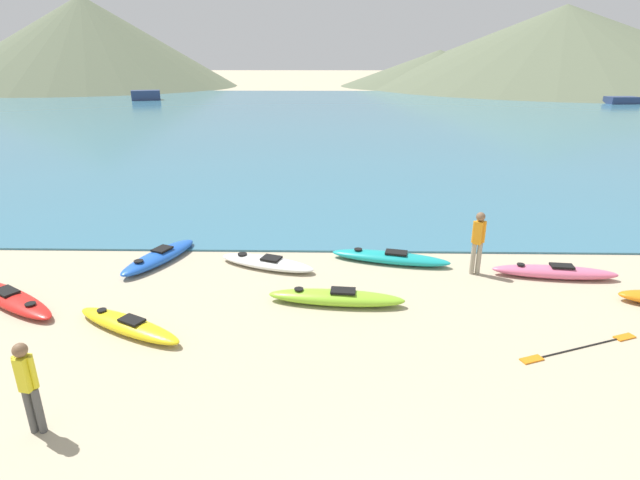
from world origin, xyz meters
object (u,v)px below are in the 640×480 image
(kayak_on_sand_3, at_px, (390,258))
(moored_boat_0, at_px, (146,95))
(person_near_foreground, at_px, (28,383))
(kayak_on_sand_7, at_px, (11,299))
(kayak_on_sand_0, at_px, (336,298))
(kayak_on_sand_2, at_px, (555,272))
(kayak_on_sand_1, at_px, (159,257))
(loose_paddle, at_px, (580,348))
(kayak_on_sand_4, at_px, (128,325))
(moored_boat_1, at_px, (622,100))
(kayak_on_sand_6, at_px, (267,263))
(person_near_waterline, at_px, (478,239))

(kayak_on_sand_3, distance_m, moored_boat_0, 58.07)
(kayak_on_sand_3, height_order, person_near_foreground, person_near_foreground)
(kayak_on_sand_3, relative_size, kayak_on_sand_7, 1.07)
(moored_boat_0, bearing_deg, kayak_on_sand_3, -64.38)
(kayak_on_sand_0, relative_size, kayak_on_sand_2, 1.01)
(kayak_on_sand_1, relative_size, loose_paddle, 1.08)
(moored_boat_0, bearing_deg, kayak_on_sand_7, -73.66)
(kayak_on_sand_0, distance_m, kayak_on_sand_4, 4.52)
(moored_boat_0, distance_m, loose_paddle, 63.31)
(kayak_on_sand_4, height_order, moored_boat_0, moored_boat_0)
(kayak_on_sand_2, xyz_separation_m, kayak_on_sand_3, (-4.12, 0.91, -0.01))
(person_near_foreground, xyz_separation_m, moored_boat_1, (38.62, 55.28, -0.43))
(loose_paddle, bearing_deg, moored_boat_1, 60.98)
(kayak_on_sand_3, distance_m, kayak_on_sand_4, 6.95)
(kayak_on_sand_6, bearing_deg, kayak_on_sand_7, -158.26)
(moored_boat_0, bearing_deg, kayak_on_sand_4, -71.05)
(kayak_on_sand_1, bearing_deg, kayak_on_sand_0, -26.09)
(kayak_on_sand_1, xyz_separation_m, kayak_on_sand_3, (6.38, 0.10, -0.01))
(kayak_on_sand_0, distance_m, moored_boat_0, 59.70)
(kayak_on_sand_2, distance_m, person_near_waterline, 2.15)
(kayak_on_sand_1, bearing_deg, loose_paddle, -23.34)
(kayak_on_sand_3, height_order, person_near_waterline, person_near_waterline)
(kayak_on_sand_1, height_order, moored_boat_1, moored_boat_1)
(kayak_on_sand_7, distance_m, moored_boat_1, 65.91)
(kayak_on_sand_7, bearing_deg, person_near_foreground, -54.64)
(kayak_on_sand_2, height_order, loose_paddle, kayak_on_sand_2)
(loose_paddle, bearing_deg, person_near_foreground, -165.08)
(person_near_foreground, distance_m, moored_boat_0, 62.08)
(kayak_on_sand_4, relative_size, kayak_on_sand_7, 0.89)
(person_near_waterline, bearing_deg, kayak_on_sand_4, -158.91)
(kayak_on_sand_0, relative_size, kayak_on_sand_3, 0.96)
(kayak_on_sand_2, distance_m, loose_paddle, 3.46)
(kayak_on_sand_3, xyz_separation_m, kayak_on_sand_4, (-5.84, -3.77, -0.01))
(kayak_on_sand_0, xyz_separation_m, kayak_on_sand_2, (5.63, 1.57, -0.01))
(kayak_on_sand_0, distance_m, kayak_on_sand_3, 2.91)
(kayak_on_sand_1, relative_size, person_near_foreground, 1.86)
(kayak_on_sand_4, xyz_separation_m, moored_boat_0, (-19.27, 56.13, 0.52))
(kayak_on_sand_1, xyz_separation_m, loose_paddle, (9.62, -4.15, -0.15))
(person_near_foreground, relative_size, moored_boat_0, 0.40)
(kayak_on_sand_2, height_order, kayak_on_sand_3, kayak_on_sand_2)
(kayak_on_sand_1, bearing_deg, kayak_on_sand_6, -5.41)
(person_near_foreground, distance_m, moored_boat_1, 67.44)
(moored_boat_0, height_order, moored_boat_1, moored_boat_0)
(kayak_on_sand_6, bearing_deg, person_near_waterline, -3.27)
(moored_boat_1, relative_size, loose_paddle, 1.37)
(person_near_waterline, bearing_deg, kayak_on_sand_2, -6.01)
(kayak_on_sand_1, height_order, kayak_on_sand_4, kayak_on_sand_1)
(moored_boat_0, bearing_deg, person_near_waterline, -62.82)
(kayak_on_sand_1, relative_size, kayak_on_sand_2, 0.91)
(kayak_on_sand_1, height_order, kayak_on_sand_7, kayak_on_sand_1)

